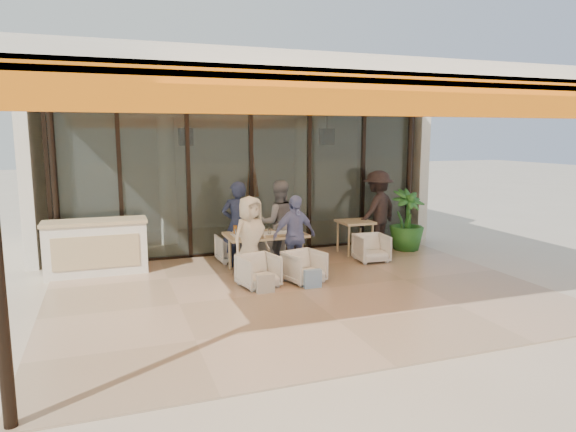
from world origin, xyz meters
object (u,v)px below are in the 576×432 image
at_px(host_counter, 96,247).
at_px(diner_navy, 238,225).
at_px(side_table, 355,226).
at_px(side_chair, 371,247).
at_px(standing_woman, 378,210).
at_px(chair_near_left, 258,270).
at_px(diner_grey, 279,223).
at_px(chair_far_right, 271,245).
at_px(chair_far_left, 232,247).
at_px(diner_periwinkle, 294,236).
at_px(diner_cream, 250,238).
at_px(dining_table, 265,236).
at_px(potted_palm, 407,220).
at_px(chair_near_right, 304,265).

height_order(host_counter, diner_navy, diner_navy).
bearing_deg(side_table, side_chair, -90.00).
height_order(side_chair, standing_woman, standing_woman).
bearing_deg(diner_navy, standing_woman, -157.35).
height_order(chair_near_left, side_table, side_table).
distance_m(chair_near_left, diner_grey, 1.72).
distance_m(side_table, side_chair, 0.81).
height_order(diner_grey, standing_woman, standing_woman).
xyz_separation_m(host_counter, chair_far_right, (3.46, 0.10, -0.23)).
height_order(chair_far_left, diner_periwinkle, diner_periwinkle).
xyz_separation_m(chair_near_left, diner_cream, (0.00, 0.50, 0.45)).
height_order(chair_far_right, diner_cream, diner_cream).
relative_size(dining_table, standing_woman, 0.83).
bearing_deg(host_counter, diner_periwinkle, -20.57).
relative_size(host_counter, potted_palm, 1.33).
bearing_deg(diner_navy, diner_cream, 103.37).
distance_m(diner_navy, standing_woman, 3.44).
distance_m(diner_navy, diner_grey, 0.84).
bearing_deg(side_table, chair_far_right, 173.25).
bearing_deg(host_counter, chair_far_left, 2.23).
xyz_separation_m(diner_navy, side_chair, (2.69, -0.47, -0.54)).
relative_size(chair_near_left, diner_navy, 0.37).
height_order(diner_periwinkle, potted_palm, diner_periwinkle).
bearing_deg(chair_far_left, dining_table, 110.45).
relative_size(chair_far_left, diner_navy, 0.37).
bearing_deg(diner_periwinkle, standing_woman, 17.52).
bearing_deg(diner_periwinkle, diner_grey, 77.85).
bearing_deg(side_chair, chair_near_right, -149.58).
height_order(chair_near_right, side_chair, side_chair).
bearing_deg(chair_far_left, diner_navy, 86.89).
relative_size(host_counter, chair_far_left, 2.94).
height_order(host_counter, diner_periwinkle, diner_periwinkle).
xyz_separation_m(dining_table, diner_periwinkle, (0.43, -0.46, 0.07)).
distance_m(diner_grey, side_table, 1.88).
bearing_deg(dining_table, diner_grey, 46.01).
height_order(diner_cream, diner_periwinkle, diner_cream).
xyz_separation_m(diner_periwinkle, potted_palm, (3.10, 1.11, -0.06)).
relative_size(diner_cream, standing_woman, 0.85).
bearing_deg(side_table, chair_near_left, -148.00).
relative_size(dining_table, diner_cream, 0.98).
bearing_deg(diner_periwinkle, diner_cream, 167.85).
bearing_deg(side_table, diner_periwinkle, -147.45).
bearing_deg(diner_periwinkle, side_chair, 0.96).
height_order(host_counter, chair_near_left, host_counter).
bearing_deg(side_chair, standing_woman, 59.22).
relative_size(side_table, side_chair, 1.16).
height_order(chair_near_left, diner_cream, diner_cream).
relative_size(dining_table, potted_palm, 1.08).
relative_size(diner_navy, diner_periwinkle, 1.14).
xyz_separation_m(dining_table, diner_cream, (-0.41, -0.46, 0.08)).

